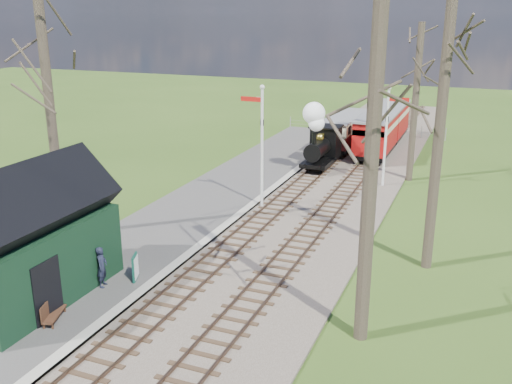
% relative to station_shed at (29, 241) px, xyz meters
% --- Properties ---
extents(distant_hills, '(114.40, 48.00, 22.02)m').
position_rel_station_shed_xyz_m(distant_hills, '(5.70, 60.38, -18.47)').
color(distant_hills, '#385B23').
rests_on(distant_hills, ground).
extents(ballast_bed, '(8.00, 60.00, 0.10)m').
position_rel_station_shed_xyz_m(ballast_bed, '(5.60, 18.00, -2.22)').
color(ballast_bed, brown).
rests_on(ballast_bed, ground).
extents(track_near, '(1.60, 60.00, 0.15)m').
position_rel_station_shed_xyz_m(track_near, '(4.30, 18.00, -2.17)').
color(track_near, brown).
rests_on(track_near, ground).
extents(track_far, '(1.60, 60.00, 0.15)m').
position_rel_station_shed_xyz_m(track_far, '(6.90, 18.00, -2.17)').
color(track_far, brown).
rests_on(track_far, ground).
extents(platform, '(5.00, 44.00, 0.20)m').
position_rel_station_shed_xyz_m(platform, '(0.80, 10.00, -2.17)').
color(platform, '#474442').
rests_on(platform, ground).
extents(coping_strip, '(0.40, 44.00, 0.21)m').
position_rel_station_shed_xyz_m(coping_strip, '(3.10, 10.00, -2.16)').
color(coping_strip, '#B2AD9E').
rests_on(coping_strip, ground).
extents(station_shed, '(3.25, 6.30, 4.78)m').
position_rel_station_shed_xyz_m(station_shed, '(0.00, 0.00, 0.00)').
color(station_shed, black).
rests_on(station_shed, platform).
extents(semaphore_near, '(1.22, 0.24, 6.22)m').
position_rel_station_shed_xyz_m(semaphore_near, '(3.53, 12.00, 1.35)').
color(semaphore_near, silver).
rests_on(semaphore_near, ground).
extents(semaphore_far, '(1.22, 0.24, 5.72)m').
position_rel_station_shed_xyz_m(semaphore_far, '(8.67, 18.00, 1.08)').
color(semaphore_far, silver).
rests_on(semaphore_far, ground).
extents(bare_trees, '(15.51, 22.39, 12.00)m').
position_rel_station_shed_xyz_m(bare_trees, '(5.63, 6.10, 2.94)').
color(bare_trees, '#382D23').
rests_on(bare_trees, ground).
extents(fence_line, '(12.60, 0.08, 1.00)m').
position_rel_station_shed_xyz_m(fence_line, '(4.60, 32.00, -1.72)').
color(fence_line, slate).
rests_on(fence_line, ground).
extents(locomotive, '(1.71, 3.99, 4.27)m').
position_rel_station_shed_xyz_m(locomotive, '(4.29, 20.17, -0.29)').
color(locomotive, black).
rests_on(locomotive, ground).
extents(coach, '(1.99, 6.83, 2.10)m').
position_rel_station_shed_xyz_m(coach, '(4.30, 26.23, -0.81)').
color(coach, black).
rests_on(coach, ground).
extents(red_carriage_a, '(2.21, 5.48, 2.33)m').
position_rel_station_shed_xyz_m(red_carriage_a, '(6.90, 24.49, -0.68)').
color(red_carriage_a, black).
rests_on(red_carriage_a, ground).
extents(red_carriage_b, '(2.21, 5.48, 2.33)m').
position_rel_station_shed_xyz_m(red_carriage_b, '(6.90, 29.99, -0.68)').
color(red_carriage_b, black).
rests_on(red_carriage_b, ground).
extents(sign_board, '(0.31, 0.64, 0.97)m').
position_rel_station_shed_xyz_m(sign_board, '(2.43, 2.44, -1.58)').
color(sign_board, '#0F4937').
rests_on(sign_board, platform).
extents(bench, '(0.76, 1.29, 0.71)m').
position_rel_station_shed_xyz_m(bench, '(1.58, -1.00, -1.74)').
color(bench, '#442718').
rests_on(bench, platform).
extents(person, '(0.51, 0.63, 1.49)m').
position_rel_station_shed_xyz_m(person, '(1.65, 1.55, -1.32)').
color(person, '#1B1F31').
rests_on(person, platform).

